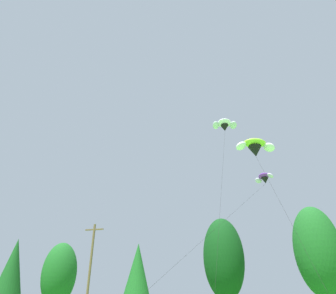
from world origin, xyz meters
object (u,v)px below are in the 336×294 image
object	(u,v)px
utility_pole	(90,271)
parafoil_kite_high_purple	(264,178)
parafoil_kite_mid_white	(225,125)
parafoil_kite_far_lime_white	(255,147)

from	to	relation	value
utility_pole	parafoil_kite_high_purple	xyz separation A→B (m)	(19.59, 0.15, 9.26)
utility_pole	parafoil_kite_high_purple	distance (m)	21.67
parafoil_kite_high_purple	parafoil_kite_mid_white	size ratio (longest dim) A/B	0.68
parafoil_kite_high_purple	parafoil_kite_far_lime_white	world-z (taller)	parafoil_kite_far_lime_white
parafoil_kite_high_purple	parafoil_kite_mid_white	distance (m)	7.57
utility_pole	parafoil_kite_far_lime_white	size ratio (longest dim) A/B	0.75
parafoil_kite_high_purple	parafoil_kite_far_lime_white	bearing A→B (deg)	-99.60
parafoil_kite_high_purple	parafoil_kite_far_lime_white	xyz separation A→B (m)	(-1.26, -7.44, 0.20)
parafoil_kite_mid_white	parafoil_kite_far_lime_white	bearing A→B (deg)	-66.25
parafoil_kite_far_lime_white	parafoil_kite_mid_white	bearing A→B (deg)	113.75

